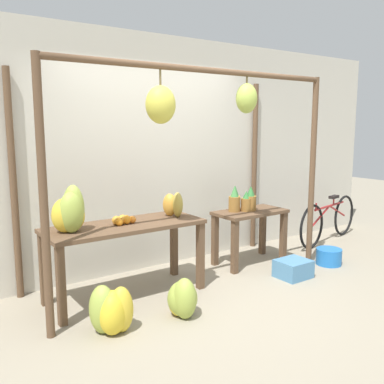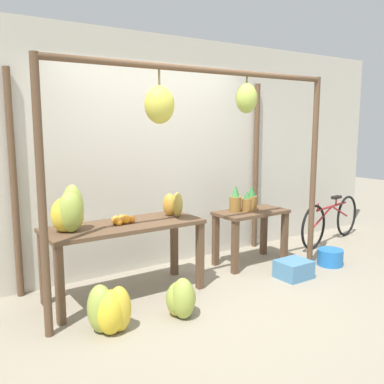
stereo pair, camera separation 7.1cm
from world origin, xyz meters
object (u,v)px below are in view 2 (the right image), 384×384
fruit_crate_white (294,269)px  parked_bicycle (331,220)px  orange_pile (122,220)px  papaya_pile (173,205)px  blue_bucket (330,257)px  banana_pile_ground_left (110,310)px  pineapple_cluster (244,201)px  banana_pile_on_table (69,213)px  banana_pile_ground_right (181,299)px

fruit_crate_white → parked_bicycle: bearing=24.9°
orange_pile → papaya_pile: papaya_pile is taller
fruit_crate_white → blue_bucket: fruit_crate_white is taller
orange_pile → fruit_crate_white: size_ratio=0.67×
blue_bucket → papaya_pile: (-1.96, 0.57, 0.79)m
banana_pile_ground_left → papaya_pile: bearing=32.7°
blue_bucket → parked_bicycle: size_ratio=0.19×
parked_bicycle → pineapple_cluster: bearing=-179.4°
banana_pile_ground_left → banana_pile_on_table: bearing=99.7°
parked_bicycle → papaya_pile: size_ratio=6.11×
banana_pile_on_table → parked_bicycle: (3.98, 0.14, -0.61)m
banana_pile_on_table → pineapple_cluster: 2.24m
banana_pile_ground_left → banana_pile_ground_right: banana_pile_ground_left is taller
pineapple_cluster → parked_bicycle: size_ratio=0.22×
papaya_pile → parked_bicycle: bearing=2.2°
pineapple_cluster → blue_bucket: (0.87, -0.67, -0.71)m
pineapple_cluster → parked_bicycle: pineapple_cluster is taller
blue_bucket → parked_bicycle: bearing=38.0°
papaya_pile → banana_pile_on_table: bearing=-178.5°
banana_pile_ground_left → orange_pile: bearing=56.5°
banana_pile_ground_right → fruit_crate_white: (1.62, 0.12, -0.07)m
banana_pile_on_table → blue_bucket: (3.10, -0.54, -0.84)m
banana_pile_on_table → papaya_pile: bearing=1.5°
banana_pile_ground_right → parked_bicycle: 3.33m
orange_pile → parked_bicycle: orange_pile is taller
orange_pile → fruit_crate_white: orange_pile is taller
orange_pile → papaya_pile: 0.62m
banana_pile_on_table → banana_pile_ground_right: bearing=-43.3°
fruit_crate_white → parked_bicycle: 1.78m
banana_pile_on_table → orange_pile: banana_pile_on_table is taller
blue_bucket → papaya_pile: papaya_pile is taller
blue_bucket → parked_bicycle: (0.88, 0.68, 0.24)m
pineapple_cluster → blue_bucket: pineapple_cluster is taller
banana_pile_ground_left → banana_pile_ground_right: bearing=-7.4°
banana_pile_on_table → orange_pile: (0.53, 0.01, -0.14)m
banana_pile_on_table → banana_pile_ground_left: size_ratio=1.04×
blue_bucket → papaya_pile: bearing=163.6°
banana_pile_ground_right → fruit_crate_white: bearing=4.2°
banana_pile_ground_left → pineapple_cluster: bearing=19.6°
fruit_crate_white → blue_bucket: 0.72m
orange_pile → banana_pile_ground_left: (-0.42, -0.64, -0.61)m
orange_pile → banana_pile_ground_left: 0.98m
papaya_pile → fruit_crate_white: bearing=-27.1°
pineapple_cluster → papaya_pile: papaya_pile is taller
banana_pile_on_table → pineapple_cluster: banana_pile_on_table is taller
pineapple_cluster → banana_pile_ground_left: pineapple_cluster is taller
banana_pile_ground_left → banana_pile_ground_right: (0.66, -0.09, -0.02)m
parked_bicycle → papaya_pile: bearing=-177.8°
orange_pile → banana_pile_ground_left: orange_pile is taller
banana_pile_on_table → banana_pile_ground_left: 0.99m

